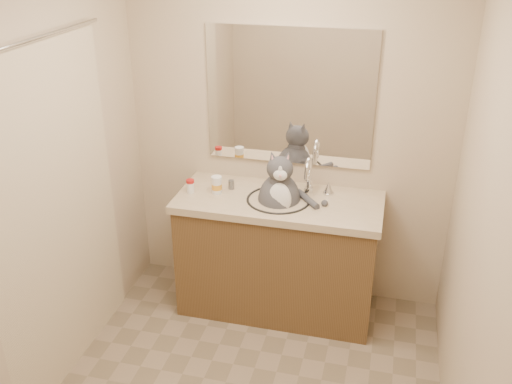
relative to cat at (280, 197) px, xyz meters
The scene contains 8 objects.
room 1.01m from the cat, 90.37° to the right, with size 2.22×2.52×2.42m.
vanity 0.43m from the cat, 111.41° to the left, with size 1.34×0.59×1.12m.
mirror 0.65m from the cat, 91.25° to the left, with size 1.10×0.02×0.90m, color white.
shower_curtain 1.37m from the cat, 141.19° to the right, with size 0.02×1.30×1.93m.
cat is the anchor object (origin of this frame).
pill_bottle_redcap 0.60m from the cat, behind, with size 0.07×0.07×0.09m.
pill_bottle_orange 0.43m from the cat, behind, with size 0.09×0.09×0.12m.
grey_canister 0.36m from the cat, 166.59° to the left, with size 0.04×0.04×0.06m.
Camera 1 is at (0.66, -2.30, 2.48)m, focal length 40.00 mm.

